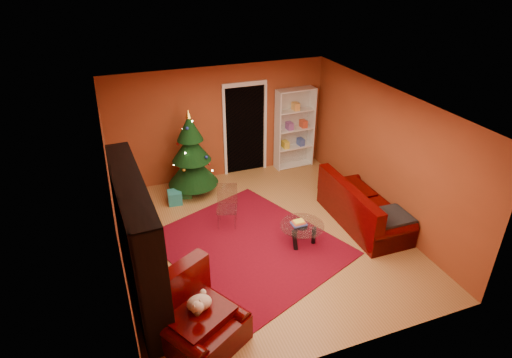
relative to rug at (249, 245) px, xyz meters
name	(u,v)px	position (x,y,z in m)	size (l,w,h in m)	color
floor	(263,239)	(0.33, 0.13, -0.03)	(5.00, 5.50, 0.05)	#956232
ceiling	(265,103)	(0.33, 0.13, 2.62)	(5.00, 5.50, 0.05)	silver
wall_back	(219,123)	(0.33, 2.91, 1.29)	(5.00, 0.05, 2.60)	brown
wall_left	(113,203)	(-2.20, 0.13, 1.29)	(0.05, 5.50, 2.60)	brown
wall_right	(386,155)	(2.85, 0.13, 1.29)	(0.05, 5.50, 2.60)	brown
doorway	(245,130)	(0.93, 2.86, 1.04)	(1.06, 0.60, 2.16)	black
rug	(249,245)	(0.00, 0.00, 0.00)	(2.69, 3.13, 0.02)	maroon
media_unit	(137,240)	(-1.95, -0.56, 1.00)	(0.41, 2.64, 2.03)	black
christmas_tree	(191,154)	(-0.50, 2.26, 0.93)	(1.09, 1.09, 1.94)	black
gift_box_teal	(175,197)	(-0.98, 1.94, 0.13)	(0.29, 0.29, 0.29)	#1D7B7C
gift_box_green	(186,191)	(-0.71, 2.15, 0.13)	(0.28, 0.28, 0.28)	#286F31
gift_box_red	(187,179)	(-0.56, 2.72, 0.09)	(0.20, 0.20, 0.20)	maroon
white_bookshelf	(295,129)	(2.13, 2.70, 0.97)	(0.93, 0.34, 2.01)	white
armchair	(200,318)	(-1.35, -1.81, 0.42)	(1.10, 1.10, 0.86)	#330101
dog	(199,303)	(-1.33, -1.74, 0.63)	(0.40, 0.30, 0.28)	beige
sofa	(365,203)	(2.35, -0.08, 0.44)	(2.09, 0.94, 0.90)	#330101
coffee_table	(302,234)	(0.91, -0.28, 0.20)	(0.80, 0.80, 0.50)	gray
acrylic_chair	(227,209)	(-0.19, 0.75, 0.37)	(0.39, 0.43, 0.77)	#66605B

